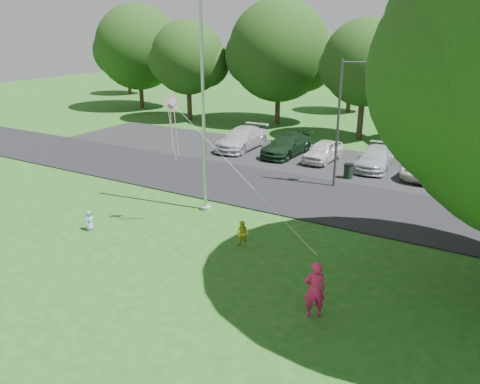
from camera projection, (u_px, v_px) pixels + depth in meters
The scene contains 13 objects.
ground at pixel (209, 274), 16.15m from camera, with size 120.00×120.00×0.00m, color #1C5416.
park_road at pixel (308, 196), 23.48m from camera, with size 60.00×6.00×0.06m, color black.
parking_strip at pixel (349, 165), 28.77m from camera, with size 42.00×7.00×0.06m, color black.
flagpole at pixel (204, 121), 20.49m from camera, with size 0.50×0.50×10.00m.
street_lamp at pixel (344, 113), 23.59m from camera, with size 1.82×0.68×6.60m.
trash_can at pixel (348, 172), 26.07m from camera, with size 0.55×0.55×0.87m.
tree_row at pixel (415, 62), 33.24m from camera, with size 64.35×11.94×10.88m.
horizon_trees at pixel (465, 73), 40.40m from camera, with size 77.46×7.20×7.02m.
parked_cars at pixel (347, 153), 28.70m from camera, with size 17.05×5.07×1.48m.
woman at pixel (315, 289), 13.56m from camera, with size 0.64×0.42×1.76m, color #DE1D55.
child_yellow at pixel (243, 234), 18.03m from camera, with size 0.51×0.40×1.06m, color yellow.
child_blue at pixel (90, 221), 19.50m from camera, with size 0.42×0.27×0.86m, color #849DCB.
kite at pixel (175, 117), 18.20m from camera, with size 7.67×3.47×3.59m.
Camera 1 is at (8.10, -11.80, 8.08)m, focal length 35.00 mm.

